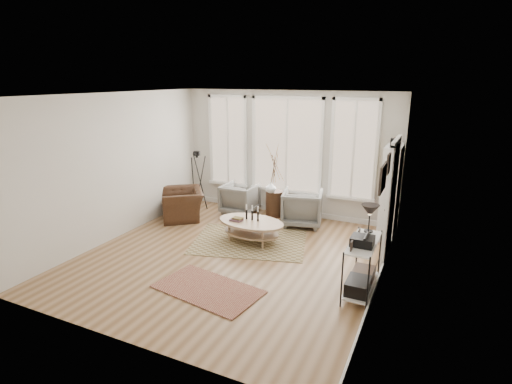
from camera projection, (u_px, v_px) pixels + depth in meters
The scene contains 17 objects.
room at pixel (233, 181), 6.97m from camera, with size 5.50×5.54×2.90m.
bay_window at pixel (287, 147), 9.27m from camera, with size 4.14×0.12×2.24m.
door at pixel (391, 199), 7.00m from camera, with size 0.09×1.06×2.22m.
bookcase at pixel (390, 192), 8.03m from camera, with size 0.31×0.85×2.06m.
low_shelf at pixel (362, 261), 5.98m from camera, with size 0.38×1.08×1.30m.
wall_art at pixel (384, 174), 5.55m from camera, with size 0.04×0.88×0.44m.
rug_main at pixel (250, 241), 8.01m from camera, with size 2.20×1.65×0.01m, color brown.
rug_runner at pixel (208, 289), 6.18m from camera, with size 1.63×0.91×0.01m, color maroon.
coffee_table at pixel (251, 225), 7.92m from camera, with size 1.44×0.97×0.63m.
armchair_left at pixel (240, 199), 9.61m from camera, with size 0.77×0.79×0.72m, color gray.
armchair_right at pixel (302, 208), 8.82m from camera, with size 0.84×0.87×0.79m, color gray.
side_table at pixel (275, 182), 9.26m from camera, with size 0.41×0.41×1.73m.
vase at pixel (271, 187), 9.15m from camera, with size 0.24×0.24×0.25m, color silver.
accent_chair at pixel (182, 204), 9.27m from camera, with size 0.91×1.04×0.68m, color #3B2214.
tripod_camera at pixel (198, 183), 9.78m from camera, with size 0.52×0.52×1.47m.
book_stack_near at pixel (363, 237), 7.98m from camera, with size 0.24×0.30×0.20m, color brown.
book_stack_far at pixel (360, 243), 7.74m from camera, with size 0.19×0.24×0.16m, color brown.
Camera 1 is at (3.24, -5.92, 3.17)m, focal length 28.00 mm.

